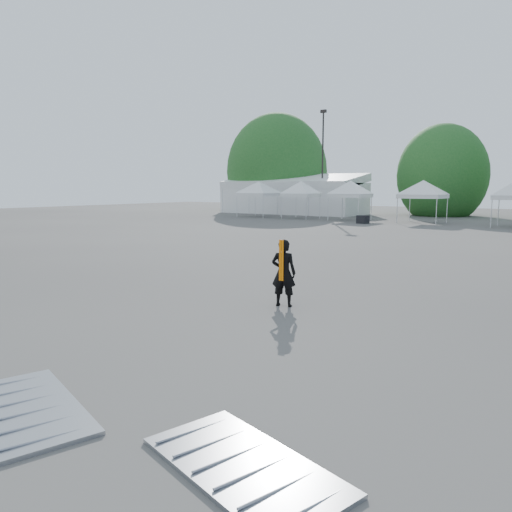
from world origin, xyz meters
The scene contains 13 objects.
ground centered at (0.00, 0.00, 0.00)m, with size 120.00×120.00×0.00m, color #474442.
marquee centered at (-22.00, 35.00, 1.97)m, with size 15.00×6.25×4.23m.
light_pole_west centered at (-18.00, 34.00, 5.77)m, with size 0.60×0.25×10.30m.
tree_far_w centered at (-26.00, 38.00, 4.54)m, with size 4.80×4.80×7.30m.
tree_mid_w centered at (-8.00, 40.00, 3.93)m, with size 4.16×4.16×6.33m.
tent_a centered at (-21.55, 28.05, 3.06)m, with size 4.50×4.50×3.88m.
tent_b centered at (-16.97, 28.04, 3.06)m, with size 3.81×3.81×3.88m.
tent_c centered at (-12.32, 28.28, 3.06)m, with size 4.13×4.13×3.88m.
tent_d centered at (-6.36, 28.69, 3.06)m, with size 4.51×4.51×3.88m.
man centered at (-0.59, -1.01, 0.81)m, with size 0.67×0.54×1.61m.
barrier_left centered at (-0.27, -7.68, 0.04)m, with size 2.68×1.90×0.08m.
barrier_mid centered at (2.77, -7.11, 0.04)m, with size 2.43×1.66×0.07m.
crate_west centered at (-9.87, 25.34, 0.31)m, with size 0.81×0.63×0.63m, color black.
Camera 1 is at (5.57, -10.88, 2.82)m, focal length 35.00 mm.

